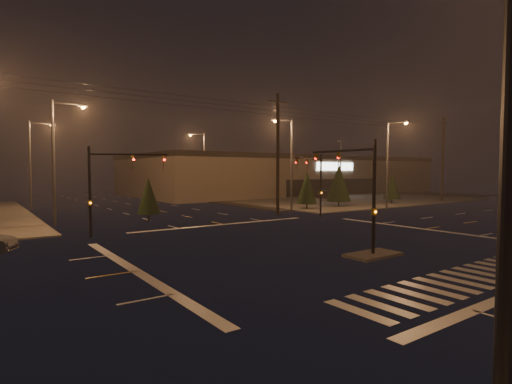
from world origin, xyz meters
TOP-DOWN VIEW (x-y plane):
  - ground at (0.00, 0.00)m, footprint 140.00×140.00m
  - sidewalk_ne at (30.00, 30.00)m, footprint 36.00×36.00m
  - median_island at (0.00, -4.00)m, footprint 3.00×1.60m
  - crosswalk at (0.00, -9.00)m, footprint 15.00×2.60m
  - stop_bar_far at (0.00, 11.00)m, footprint 16.00×0.50m
  - parking_lot at (35.00, 28.00)m, footprint 50.00×24.00m
  - retail_building at (35.00, 45.99)m, footprint 60.20×28.30m
  - signal_mast_median at (0.00, -3.07)m, footprint 0.25×4.59m
  - signal_mast_ne at (9.50, 10.14)m, footprint 4.84×1.86m
  - signal_mast_nw at (-9.50, 10.14)m, footprint 4.84×1.86m
  - streetlight_1 at (-11.18, 18.00)m, footprint 2.77×0.32m
  - streetlight_2 at (-11.18, 34.00)m, footprint 2.77×0.32m
  - streetlight_3 at (11.18, 16.00)m, footprint 2.77×0.32m
  - streetlight_4 at (11.18, 36.00)m, footprint 2.77×0.32m
  - streetlight_6 at (22.00, 11.18)m, footprint 0.32×2.77m
  - utility_pole_1 at (8.00, 14.00)m, footprint 2.20×0.32m
  - utility_pole_2 at (38.00, 14.00)m, footprint 2.20×0.32m
  - conifer_0 at (14.27, 16.56)m, footprint 2.35×2.35m
  - conifer_1 at (19.73, 16.79)m, footprint 2.91×2.91m
  - conifer_2 at (28.65, 15.62)m, footprint 2.23×2.23m
  - conifer_3 at (-4.44, 16.23)m, footprint 2.00×2.00m
  - car_parked at (28.92, 27.78)m, footprint 3.97×4.71m

SIDE VIEW (x-z plane):
  - ground at x=0.00m, z-range 0.00..0.00m
  - crosswalk at x=0.00m, z-range 0.00..0.01m
  - stop_bar_far at x=0.00m, z-range 0.00..0.01m
  - parking_lot at x=35.00m, z-range 0.00..0.08m
  - sidewalk_ne at x=30.00m, z-range 0.00..0.12m
  - median_island at x=0.00m, z-range 0.00..0.15m
  - car_parked at x=28.92m, z-range 0.00..1.52m
  - conifer_3 at x=-4.44m, z-range 0.35..4.17m
  - conifer_2 at x=28.65m, z-range 0.35..4.53m
  - conifer_0 at x=14.27m, z-range 0.35..4.71m
  - conifer_1 at x=19.73m, z-range 0.35..5.60m
  - signal_mast_median at x=0.00m, z-range 0.75..6.75m
  - signal_mast_ne at x=9.50m, z-range 0.79..6.79m
  - signal_mast_nw at x=-9.50m, z-range 0.79..6.79m
  - retail_building at x=35.00m, z-range 0.24..7.44m
  - streetlight_1 at x=-11.18m, z-range 0.80..10.80m
  - streetlight_2 at x=-11.18m, z-range 0.80..10.80m
  - streetlight_3 at x=11.18m, z-range 0.80..10.80m
  - streetlight_4 at x=11.18m, z-range 0.80..10.80m
  - streetlight_6 at x=22.00m, z-range 0.80..10.80m
  - utility_pole_1 at x=8.00m, z-range 0.13..12.13m
  - utility_pole_2 at x=38.00m, z-range 0.13..12.13m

